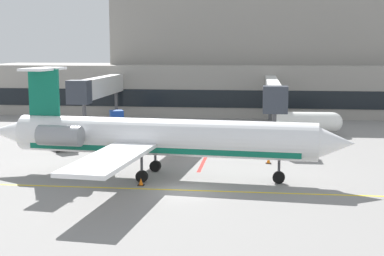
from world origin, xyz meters
name	(u,v)px	position (x,y,z in m)	size (l,w,h in m)	color
ground	(184,192)	(0.00, 0.00, -0.05)	(120.00, 120.00, 0.11)	gray
terminal_building	(244,61)	(2.74, 47.87, 7.87)	(75.69, 14.49, 20.42)	gray
jet_bridge_west	(98,88)	(-14.86, 29.99, 4.90)	(2.40, 18.58, 6.28)	silver
jet_bridge_east	(273,92)	(6.67, 27.34, 4.81)	(2.40, 23.78, 6.18)	silver
regional_jet	(156,137)	(-2.69, 3.89, 3.12)	(28.83, 23.99, 8.33)	white
baggage_tug	(118,121)	(-11.84, 27.49, 1.03)	(3.15, 4.12, 2.31)	#1E4CB2
pushback_tractor	(63,141)	(-13.84, 14.02, 0.87)	(3.81, 3.93, 1.86)	silver
fuel_tank	(307,122)	(10.60, 26.16, 1.48)	(7.92, 2.59, 2.64)	white
safety_cone_alpha	(268,161)	(5.98, 10.01, 0.25)	(0.47, 0.47, 0.55)	orange
safety_cone_bravo	(141,182)	(-3.34, 1.23, 0.25)	(0.47, 0.47, 0.55)	orange
safety_cone_charlie	(190,152)	(-1.22, 12.98, 0.25)	(0.47, 0.47, 0.55)	orange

